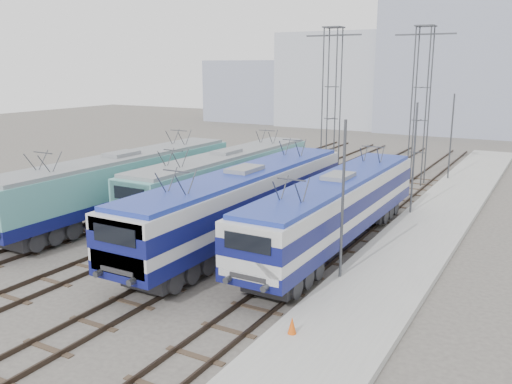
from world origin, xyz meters
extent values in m
plane|color=#514C47|center=(0.00, 0.00, 0.00)|extent=(160.00, 160.00, 0.00)
cube|color=#9E9E99|center=(10.20, 8.00, 0.15)|extent=(4.00, 70.00, 0.30)
cube|color=#0F1356|center=(-6.75, 5.35, 1.43)|extent=(2.97, 18.80, 0.63)
cube|color=#589F9E|center=(-6.75, 5.35, 2.69)|extent=(2.92, 18.80, 1.88)
cube|color=slate|center=(-6.75, 5.35, 3.73)|extent=(2.69, 18.05, 0.21)
cube|color=#262628|center=(-6.75, -0.91, 0.65)|extent=(2.19, 3.76, 0.70)
cube|color=#262628|center=(-6.75, 11.62, 0.65)|extent=(2.19, 3.76, 0.70)
cube|color=#0F1356|center=(-2.25, 10.03, 1.38)|extent=(2.85, 18.02, 0.60)
cube|color=#589F9E|center=(-2.25, 10.03, 2.58)|extent=(2.80, 18.02, 1.80)
cube|color=#589F9E|center=(-2.25, 1.37, 2.40)|extent=(2.58, 0.70, 2.04)
cube|color=slate|center=(-2.25, 10.03, 3.58)|extent=(2.58, 17.30, 0.20)
cube|color=#262628|center=(-2.25, 4.03, 0.63)|extent=(2.10, 3.60, 0.68)
cube|color=#262628|center=(-2.25, 16.04, 0.63)|extent=(2.10, 3.60, 0.68)
cube|color=#0F1356|center=(2.25, 4.73, 1.43)|extent=(2.97, 18.80, 0.63)
cube|color=silver|center=(2.25, 4.73, 2.69)|extent=(2.92, 18.80, 1.88)
cube|color=#0F1356|center=(2.25, 4.73, 2.63)|extent=(2.96, 18.82, 0.73)
cube|color=silver|center=(2.25, -4.31, 2.50)|extent=(2.69, 0.73, 2.13)
cube|color=navy|center=(2.25, 4.73, 3.73)|extent=(2.69, 18.05, 0.21)
cube|color=#262628|center=(2.25, -1.54, 0.65)|extent=(2.19, 3.76, 0.71)
cube|color=#262628|center=(2.25, 11.00, 0.65)|extent=(2.19, 3.76, 0.71)
cube|color=#0F1356|center=(6.75, 6.28, 1.37)|extent=(2.83, 17.85, 0.60)
cube|color=silver|center=(6.75, 6.28, 2.56)|extent=(2.78, 17.85, 1.79)
cube|color=#0F1356|center=(6.75, 6.28, 2.51)|extent=(2.82, 17.87, 0.69)
cube|color=silver|center=(6.75, -2.30, 2.38)|extent=(2.56, 0.69, 2.02)
cube|color=navy|center=(6.75, 6.28, 3.55)|extent=(2.56, 17.14, 0.20)
cube|color=#262628|center=(6.75, 0.33, 0.63)|extent=(2.08, 3.57, 0.67)
cube|color=#262628|center=(6.75, 12.23, 0.63)|extent=(2.08, 3.57, 0.67)
cylinder|color=#3F4247|center=(-0.55, 21.45, 6.00)|extent=(0.10, 0.10, 12.00)
cylinder|color=#3F4247|center=(0.55, 21.45, 6.00)|extent=(0.10, 0.10, 12.00)
cylinder|color=#3F4247|center=(-0.55, 22.55, 6.00)|extent=(0.10, 0.10, 12.00)
cylinder|color=#3F4247|center=(0.55, 22.55, 6.00)|extent=(0.10, 0.10, 12.00)
cube|color=#3F4247|center=(0.00, 22.00, 11.40)|extent=(4.50, 0.12, 0.12)
cylinder|color=#3F4247|center=(5.95, 23.45, 6.00)|extent=(0.10, 0.10, 12.00)
cylinder|color=#3F4247|center=(7.05, 23.45, 6.00)|extent=(0.10, 0.10, 12.00)
cylinder|color=#3F4247|center=(5.95, 24.55, 6.00)|extent=(0.10, 0.10, 12.00)
cylinder|color=#3F4247|center=(7.05, 24.55, 6.00)|extent=(0.10, 0.10, 12.00)
cube|color=#3F4247|center=(6.50, 24.00, 11.40)|extent=(4.50, 0.12, 0.12)
cylinder|color=#3F4247|center=(8.60, 2.00, 3.50)|extent=(0.12, 0.12, 7.00)
cylinder|color=#3F4247|center=(8.60, 14.00, 3.50)|extent=(0.12, 0.12, 7.00)
cylinder|color=#3F4247|center=(8.60, 26.00, 3.50)|extent=(0.12, 0.12, 7.00)
cone|color=#D44F0F|center=(9.03, -3.60, 0.60)|extent=(0.30, 0.30, 0.60)
cube|color=#A7ADBB|center=(-14.00, 62.00, 7.00)|extent=(18.00, 12.00, 14.00)
cube|color=#8B92A9|center=(4.00, 62.00, 9.00)|extent=(22.00, 14.00, 18.00)
cube|color=#8B92A9|center=(-30.00, 62.00, 5.00)|extent=(14.00, 10.00, 10.00)
camera|label=1|loc=(16.20, -18.70, 9.08)|focal=38.00mm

